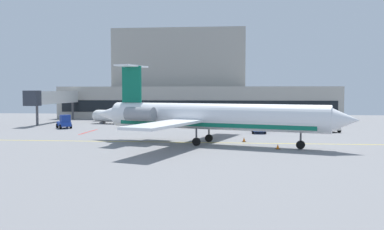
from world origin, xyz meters
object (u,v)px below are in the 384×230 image
(pushback_tractor, at_px, (259,127))
(belt_loader, at_px, (64,122))
(baggage_tug, at_px, (328,126))
(regional_jet, at_px, (208,117))
(fuel_tank, at_px, (111,116))

(pushback_tractor, height_order, belt_loader, belt_loader)
(pushback_tractor, xyz_separation_m, belt_loader, (-31.18, 3.82, 0.11))
(baggage_tug, relative_size, belt_loader, 1.16)
(regional_jet, xyz_separation_m, pushback_tractor, (6.59, 13.92, -2.27))
(fuel_tank, bearing_deg, baggage_tug, -17.44)
(belt_loader, distance_m, fuel_tank, 11.29)
(fuel_tank, bearing_deg, belt_loader, -114.56)
(regional_jet, relative_size, pushback_tractor, 7.72)
(belt_loader, bearing_deg, pushback_tractor, -6.98)
(fuel_tank, bearing_deg, pushback_tractor, -27.99)
(regional_jet, height_order, fuel_tank, regional_jet)
(regional_jet, height_order, pushback_tractor, regional_jet)
(baggage_tug, distance_m, belt_loader, 41.64)
(pushback_tractor, relative_size, fuel_tank, 0.54)
(regional_jet, xyz_separation_m, fuel_tank, (-19.89, 28.00, -1.71))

